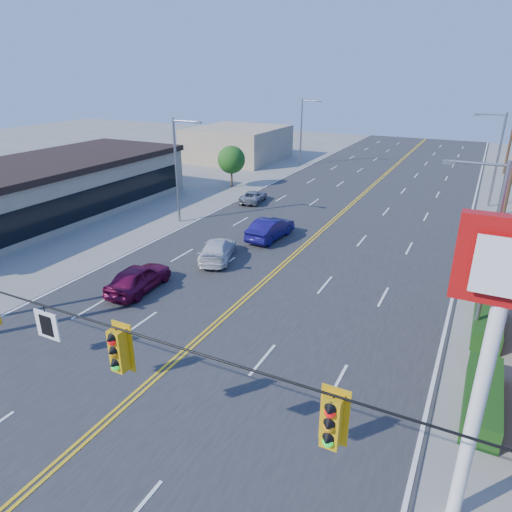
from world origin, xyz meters
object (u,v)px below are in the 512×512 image
at_px(kfc_pylon, 496,322).
at_px(car_white, 217,250).
at_px(car_magenta, 139,279).
at_px(car_silver, 253,197).
at_px(car_blue, 270,229).
at_px(signal_span, 16,332).

distance_m(kfc_pylon, car_white, 20.35).
xyz_separation_m(car_magenta, car_silver, (-2.60, 18.80, -0.21)).
bearing_deg(car_white, car_silver, -93.01).
distance_m(car_magenta, car_blue, 11.10).
bearing_deg(car_white, kfc_pylon, 119.88).
bearing_deg(car_silver, signal_span, 96.30).
bearing_deg(car_silver, car_blue, 115.22).
relative_size(signal_span, car_silver, 6.39).
height_order(car_magenta, car_white, car_magenta).
height_order(car_blue, car_white, car_blue).
height_order(car_magenta, car_blue, car_blue).
bearing_deg(signal_span, car_silver, 105.36).
height_order(kfc_pylon, car_blue, kfc_pylon).
xyz_separation_m(car_blue, car_silver, (-5.51, 8.09, -0.23)).
height_order(signal_span, car_blue, signal_span).
relative_size(signal_span, kfc_pylon, 2.86).
height_order(signal_span, car_white, signal_span).
relative_size(signal_span, car_blue, 5.28).
height_order(kfc_pylon, car_silver, kfc_pylon).
bearing_deg(signal_span, car_magenta, 117.10).
bearing_deg(car_silver, car_white, 98.45).
distance_m(car_magenta, car_silver, 18.98).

